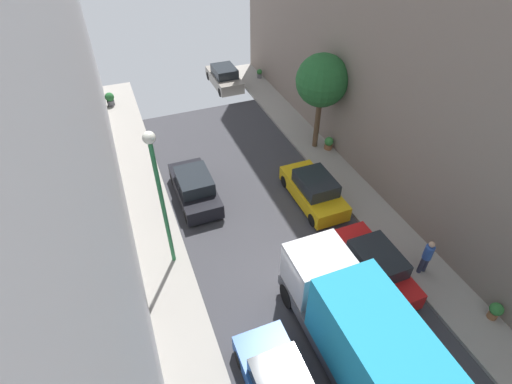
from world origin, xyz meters
TOP-DOWN VIEW (x-y plane):
  - ground at (0.00, 0.00)m, footprint 32.00×32.00m
  - sidewalk_left at (-5.00, 0.00)m, footprint 2.00×44.00m
  - sidewalk_right at (5.00, 0.00)m, footprint 2.00×44.00m
  - parked_car_left_3 at (-2.70, 6.93)m, footprint 1.78×4.20m
  - parked_car_right_1 at (2.70, -0.45)m, footprint 1.78×4.20m
  - parked_car_right_2 at (2.70, 4.59)m, footprint 1.78×4.20m
  - parked_car_right_3 at (2.70, 18.87)m, footprint 1.78×4.20m
  - delivery_truck at (0.00, -3.14)m, footprint 2.26×6.60m
  - pedestrian at (4.72, -1.05)m, footprint 0.40×0.36m
  - street_tree_1 at (5.09, 8.87)m, footprint 2.81×2.81m
  - potted_plant_0 at (5.64, 19.07)m, footprint 0.41×0.41m
  - potted_plant_1 at (5.67, 8.28)m, footprint 0.52×0.52m
  - potted_plant_3 at (5.71, -3.74)m, footprint 0.48×0.48m
  - potted_plant_4 at (-5.68, 18.58)m, footprint 0.61×0.61m
  - lamp_post at (-4.60, 3.27)m, footprint 0.44×0.44m

SIDE VIEW (x-z plane):
  - ground at x=0.00m, z-range 0.00..0.00m
  - sidewalk_left at x=-5.00m, z-range 0.00..0.15m
  - sidewalk_right at x=5.00m, z-range 0.00..0.15m
  - potted_plant_0 at x=5.64m, z-range 0.17..0.85m
  - potted_plant_1 at x=5.67m, z-range 0.16..0.91m
  - potted_plant_3 at x=5.71m, z-range 0.20..0.95m
  - potted_plant_4 at x=-5.68m, z-range 0.18..1.11m
  - parked_car_left_3 at x=-2.70m, z-range -0.06..1.50m
  - parked_car_right_1 at x=2.70m, z-range -0.06..1.50m
  - parked_car_right_2 at x=2.70m, z-range -0.06..1.50m
  - parked_car_right_3 at x=2.70m, z-range -0.06..1.50m
  - pedestrian at x=4.72m, z-range 0.21..1.93m
  - delivery_truck at x=0.00m, z-range 0.10..3.48m
  - lamp_post at x=-4.60m, z-range 1.07..7.32m
  - street_tree_1 at x=5.09m, z-range 1.46..6.95m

